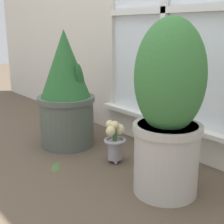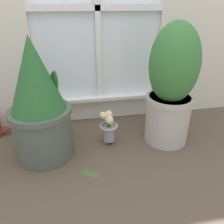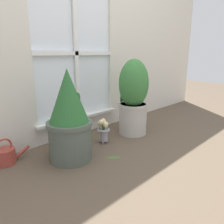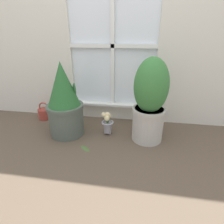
# 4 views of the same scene
# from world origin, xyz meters

# --- Properties ---
(ground_plane) EXTENTS (10.00, 10.00, 0.00)m
(ground_plane) POSITION_xyz_m (0.00, 0.00, 0.00)
(ground_plane) COLOR brown
(potted_plant_left) EXTENTS (0.34, 0.34, 0.68)m
(potted_plant_left) POSITION_xyz_m (-0.38, 0.22, 0.32)
(potted_plant_left) COLOR #4C564C
(potted_plant_left) RESTS_ON ground_plane
(potted_plant_right) EXTENTS (0.29, 0.29, 0.73)m
(potted_plant_right) POSITION_xyz_m (0.38, 0.24, 0.37)
(potted_plant_right) COLOR #B7B2A8
(potted_plant_right) RESTS_ON ground_plane
(flower_vase) EXTENTS (0.12, 0.12, 0.23)m
(flower_vase) POSITION_xyz_m (0.01, 0.27, 0.12)
(flower_vase) COLOR #99939E
(flower_vase) RESTS_ON ground_plane
(watering_can) EXTENTS (0.25, 0.14, 0.19)m
(watering_can) POSITION_xyz_m (-0.75, 0.49, 0.06)
(watering_can) COLOR #99382D
(watering_can) RESTS_ON ground_plane
(fallen_leaf) EXTENTS (0.11, 0.10, 0.01)m
(fallen_leaf) POSITION_xyz_m (-0.14, 0.00, 0.00)
(fallen_leaf) COLOR #476633
(fallen_leaf) RESTS_ON ground_plane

